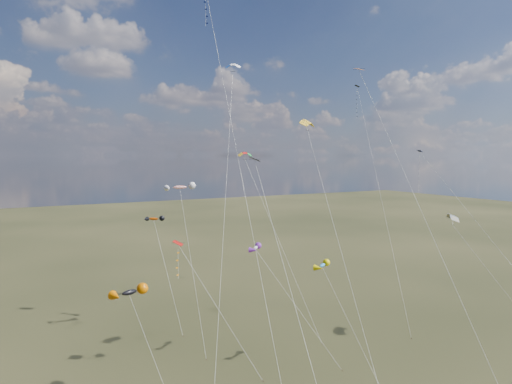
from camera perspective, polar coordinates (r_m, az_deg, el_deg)
name	(u,v)px	position (r m, az deg, el deg)	size (l,w,h in m)	color
diamond_black_high	(360,113)	(83.72, 12.84, 9.56)	(11.47, 24.53, 36.22)	black
diamond_navy_tall	(212,35)	(55.57, -5.57, 18.91)	(3.61, 25.47, 43.57)	#0D094F
diamond_black_mid	(275,234)	(37.58, 2.45, -5.32)	(2.11, 17.02, 23.40)	black
diamond_red_low	(182,264)	(52.20, -9.26, -8.90)	(6.99, 9.20, 14.05)	#B20F09
diamond_navy_right	(426,179)	(72.62, 20.45, 1.57)	(6.24, 20.76, 24.37)	#101753
diamond_orange_center	(401,163)	(44.71, 17.62, 3.48)	(3.07, 23.41, 32.81)	orange
parafoil_yellow	(308,123)	(54.40, 6.48, 8.61)	(6.21, 20.96, 28.16)	gold
parafoil_blue_white	(233,67)	(66.32, -2.92, 15.39)	(15.66, 26.77, 36.86)	blue
parafoil_striped	(453,216)	(63.89, 23.43, -2.74)	(6.88, 12.18, 16.56)	gold
parafoil_tricolor	(245,154)	(73.70, -1.34, 4.76)	(2.43, 22.02, 24.48)	gold
novelty_black_orange	(129,293)	(47.07, -15.54, -12.01)	(4.37, 6.76, 10.86)	black
novelty_orange_black	(154,219)	(66.93, -12.65, -3.34)	(2.71, 9.85, 14.97)	#E74A02
novelty_white_purple	(256,248)	(54.73, 0.01, -7.04)	(6.92, 10.41, 13.01)	silver
novelty_redwhite_stripe	(180,188)	(62.43, -9.49, 0.55)	(3.82, 12.28, 19.87)	red
novelty_blue_yellow	(323,266)	(52.98, 8.34, -9.09)	(2.82, 9.06, 11.59)	#2080D3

